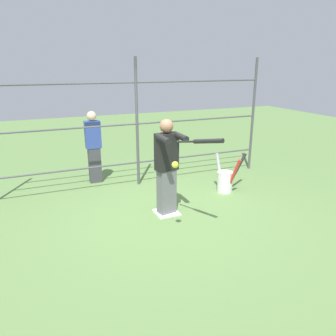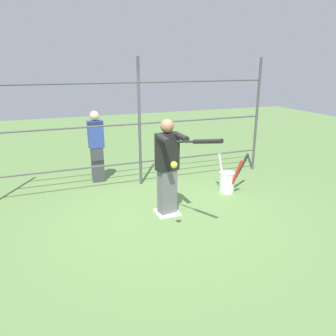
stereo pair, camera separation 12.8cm
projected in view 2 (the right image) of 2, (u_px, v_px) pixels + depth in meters
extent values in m
plane|color=#608447|center=(167.00, 213.00, 5.81)|extent=(24.00, 24.00, 0.00)
cube|color=white|center=(167.00, 212.00, 5.81)|extent=(0.40, 0.40, 0.02)
cylinder|color=#4C4C51|center=(257.00, 116.00, 7.84)|extent=(0.06, 0.06, 2.67)
cylinder|color=#4C4C51|center=(139.00, 124.00, 6.83)|extent=(0.06, 0.06, 2.67)
cylinder|color=#4C4C51|center=(140.00, 162.00, 7.08)|extent=(5.85, 0.04, 0.04)
cylinder|color=#4C4C51|center=(139.00, 124.00, 6.83)|extent=(5.85, 0.04, 0.04)
cylinder|color=#4C4C51|center=(138.00, 82.00, 6.57)|extent=(5.85, 0.04, 0.04)
cube|color=slate|center=(167.00, 192.00, 5.69)|extent=(0.33, 0.24, 0.81)
cube|color=black|center=(167.00, 152.00, 5.47)|extent=(0.40, 0.27, 0.63)
sphere|color=#9E7051|center=(167.00, 126.00, 5.34)|extent=(0.23, 0.23, 0.23)
cylinder|color=black|center=(181.00, 137.00, 5.27)|extent=(0.10, 0.45, 0.10)
cylinder|color=black|center=(163.00, 139.00, 5.10)|extent=(0.10, 0.45, 0.10)
sphere|color=black|center=(178.00, 142.00, 4.99)|extent=(0.05, 0.05, 0.05)
cylinder|color=black|center=(186.00, 142.00, 4.86)|extent=(0.15, 0.33, 0.09)
cylinder|color=black|center=(207.00, 141.00, 4.54)|extent=(0.25, 0.51, 0.16)
sphere|color=yellow|center=(174.00, 165.00, 4.52)|extent=(0.10, 0.10, 0.10)
cylinder|color=white|center=(227.00, 182.00, 6.69)|extent=(0.31, 0.31, 0.42)
torus|color=white|center=(227.00, 173.00, 6.63)|extent=(0.32, 0.32, 0.01)
cylinder|color=#B2B2B7|center=(222.00, 172.00, 6.74)|extent=(0.14, 0.24, 0.75)
cylinder|color=black|center=(238.00, 172.00, 6.81)|extent=(0.55, 0.18, 0.72)
cylinder|color=red|center=(235.00, 176.00, 6.50)|extent=(0.17, 0.32, 0.73)
cube|color=#3F3F47|center=(98.00, 165.00, 7.27)|extent=(0.26, 0.16, 0.78)
cube|color=#334799|center=(96.00, 134.00, 7.06)|extent=(0.33, 0.18, 0.59)
sphere|color=beige|center=(94.00, 116.00, 6.94)|extent=(0.20, 0.20, 0.20)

